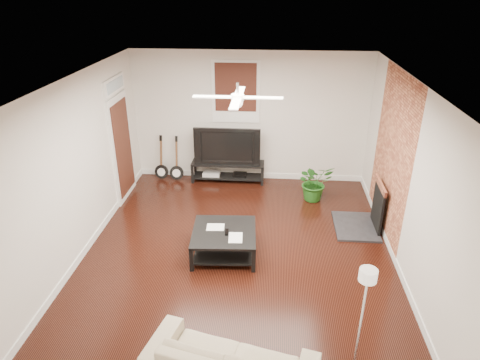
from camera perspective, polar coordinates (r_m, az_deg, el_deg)
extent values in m
cube|color=black|center=(7.08, -0.27, -9.84)|extent=(5.00, 6.00, 0.01)
cube|color=white|center=(5.93, -0.33, 12.88)|extent=(5.00, 6.00, 0.01)
cube|color=silver|center=(9.18, 1.34, 8.34)|extent=(5.00, 0.01, 2.80)
cube|color=silver|center=(3.88, -4.34, -18.30)|extent=(5.00, 0.01, 2.80)
cube|color=silver|center=(7.04, -21.03, 1.17)|extent=(0.01, 6.00, 2.80)
cube|color=silver|center=(6.66, 21.65, -0.27)|extent=(0.01, 6.00, 2.80)
cube|color=brown|center=(7.54, 19.61, 2.99)|extent=(0.02, 2.20, 2.80)
cube|color=black|center=(7.86, 16.60, -3.25)|extent=(0.80, 1.10, 0.92)
cube|color=#36140E|center=(9.03, -0.57, 11.67)|extent=(1.00, 0.06, 1.30)
cube|color=white|center=(8.70, -15.60, 5.37)|extent=(0.08, 1.00, 2.50)
cube|color=black|center=(9.43, -1.62, 1.14)|extent=(1.58, 0.42, 0.44)
imported|color=black|center=(9.21, -1.65, 4.77)|extent=(1.42, 0.19, 0.82)
cube|color=black|center=(6.99, -2.13, -8.30)|extent=(1.07, 1.07, 0.42)
imported|color=#205D1A|center=(8.68, 9.94, -0.27)|extent=(0.86, 0.80, 0.77)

